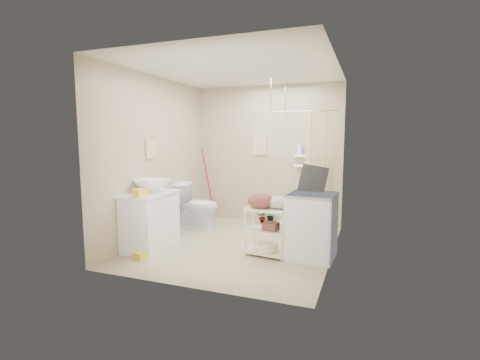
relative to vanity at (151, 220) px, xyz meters
The scene contains 23 objects.
floor 1.35m from the vanity, 25.72° to the left, with size 3.20×3.20×0.00m, color tan.
ceiling 2.54m from the vanity, 25.72° to the left, with size 2.80×3.20×0.04m, color silver.
wall_back 2.61m from the vanity, 61.75° to the left, with size 2.80×0.04×2.60m, color #BAAC90.
wall_front 1.79m from the vanity, 41.91° to the right, with size 2.80×0.04×2.60m, color #BAAC90.
wall_left 1.08m from the vanity, 113.25° to the left, with size 0.04×3.20×2.60m, color #BAAC90.
wall_right 2.77m from the vanity, 12.31° to the left, with size 0.04×3.20×2.60m, color #BAAC90.
vanity is the anchor object (origin of this frame).
sink 0.51m from the vanity, 89.78° to the left, with size 0.54×0.54×0.19m, color white.
counter_basket 0.59m from the vanity, 76.21° to the right, with size 0.19×0.15×0.11m, color yellow.
floor_basket 0.61m from the vanity, 72.65° to the right, with size 0.24×0.18×0.13m, color yellow.
toilet 1.25m from the vanity, 84.49° to the left, with size 0.46×0.80×0.82m, color silver.
mop 2.00m from the vanity, 91.67° to the left, with size 0.13×0.13×1.38m, color red, non-canonical shape.
potted_plant_a 2.29m from the vanity, 60.75° to the left, with size 0.20×0.13×0.37m, color brown.
potted_plant_b 2.41m from the vanity, 57.64° to the left, with size 0.17×0.13×0.30m, color brown.
hanging_towel 2.60m from the vanity, 64.72° to the left, with size 0.28×0.03×0.42m, color beige.
towel_ring 1.14m from the vanity, 121.52° to the left, with size 0.04×0.22×0.34m, color #D8C480, non-canonical shape.
tp_holder 0.71m from the vanity, 108.19° to the left, with size 0.08×0.12×0.14m, color silver, non-canonical shape.
shower 2.65m from the vanity, 38.67° to the left, with size 1.10×1.10×2.10m, color silver, non-canonical shape.
shampoo_bottle_a 2.94m from the vanity, 49.21° to the left, with size 0.09×0.09×0.23m, color white.
shampoo_bottle_b 3.00m from the vanity, 47.77° to the left, with size 0.08×0.09×0.19m, color #37589C.
washing_machine 2.33m from the vanity, ahead, with size 0.60×0.62×0.88m, color silver.
laundry_rack 1.73m from the vanity, ahead, with size 0.58×0.34×0.80m, color #EDE7CE, non-canonical shape.
ironing_board 2.27m from the vanity, 12.72° to the left, with size 0.37×0.11×1.29m, color black, non-canonical shape.
Camera 1 is at (1.83, -4.79, 1.63)m, focal length 26.00 mm.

